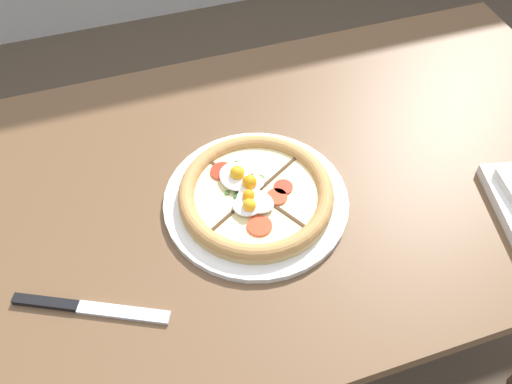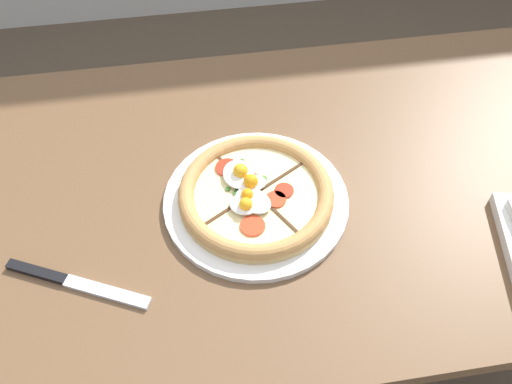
% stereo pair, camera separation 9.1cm
% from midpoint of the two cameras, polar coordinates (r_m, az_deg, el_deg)
% --- Properties ---
extents(ground_plane, '(12.00, 12.00, 0.00)m').
position_cam_midpoint_polar(ground_plane, '(1.59, -0.45, -16.69)').
color(ground_plane, brown).
extents(dining_table, '(1.55, 0.75, 0.74)m').
position_cam_midpoint_polar(dining_table, '(1.03, -0.68, -3.26)').
color(dining_table, brown).
rests_on(dining_table, ground_plane).
extents(pizza, '(0.32, 0.32, 0.06)m').
position_cam_midpoint_polar(pizza, '(0.92, 2.79, -0.58)').
color(pizza, white).
rests_on(pizza, dining_table).
extents(knife_main, '(0.22, 0.12, 0.01)m').
position_cam_midpoint_polar(knife_main, '(0.87, -15.69, -9.40)').
color(knife_main, silver).
rests_on(knife_main, dining_table).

